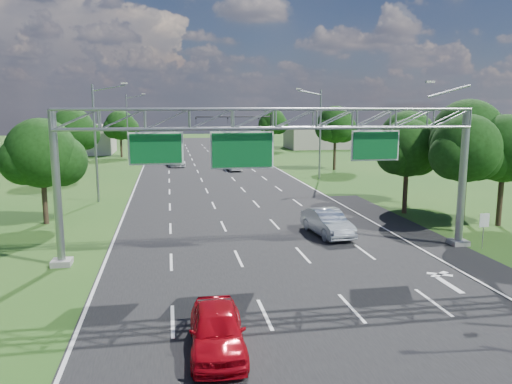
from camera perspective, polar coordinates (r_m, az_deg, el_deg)
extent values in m
plane|color=#215118|center=(45.33, -3.00, -0.64)|extent=(220.00, 220.00, 0.00)
cube|color=black|center=(45.33, -3.00, -0.64)|extent=(18.00, 180.00, 0.02)
cube|color=black|center=(33.27, 18.36, -4.93)|extent=(3.00, 30.00, 0.02)
cube|color=gray|center=(32.21, 22.10, -5.35)|extent=(1.00, 1.00, 0.30)
cylinder|color=gray|center=(31.48, 22.54, 1.44)|extent=(0.44, 0.44, 8.00)
cube|color=gray|center=(28.02, -21.31, -7.50)|extent=(1.00, 1.00, 0.30)
cylinder|color=gray|center=(27.18, -21.80, 0.29)|extent=(0.40, 0.40, 8.00)
cylinder|color=gray|center=(30.60, 21.23, 10.70)|extent=(2.54, 0.12, 0.79)
cube|color=beige|center=(30.02, 19.28, 11.80)|extent=(0.50, 0.22, 0.12)
cube|color=white|center=(26.34, -11.35, 4.90)|extent=(2.80, 0.05, 1.70)
cube|color=#0A5524|center=(26.28, -11.36, 4.89)|extent=(2.62, 0.05, 1.52)
cube|color=white|center=(26.63, -1.59, 4.81)|extent=(3.40, 0.05, 2.00)
cube|color=#0A5524|center=(26.57, -1.57, 4.80)|extent=(3.22, 0.05, 1.82)
cube|color=white|center=(28.68, 13.47, 5.20)|extent=(2.80, 0.05, 1.70)
cube|color=#0A5524|center=(28.62, 13.52, 5.19)|extent=(2.62, 0.05, 1.52)
cylinder|color=gray|center=(31.69, 24.53, -4.18)|extent=(0.06, 0.06, 2.00)
cube|color=white|center=(31.52, 24.65, -2.95)|extent=(0.60, 0.04, 0.80)
cylinder|color=black|center=(81.07, 1.72, 6.42)|extent=(0.24, 0.24, 7.00)
cylinder|color=black|center=(79.96, -2.53, 8.59)|extent=(12.00, 0.18, 0.18)
imported|color=black|center=(79.42, -6.87, 8.13)|extent=(0.18, 0.22, 1.10)
imported|color=black|center=(79.85, -3.25, 8.19)|extent=(0.18, 0.22, 1.10)
imported|color=black|center=(80.59, 0.32, 8.22)|extent=(0.18, 0.22, 1.10)
cylinder|color=gray|center=(44.80, -17.88, 5.24)|extent=(0.20, 0.20, 10.00)
cylinder|color=gray|center=(44.56, -16.51, 11.34)|extent=(2.78, 0.12, 0.60)
cube|color=beige|center=(44.46, -14.83, 11.93)|extent=(0.55, 0.22, 0.12)
cylinder|color=gray|center=(79.57, -14.48, 7.14)|extent=(0.20, 0.20, 10.00)
cylinder|color=gray|center=(79.43, -13.68, 10.56)|extent=(2.78, 0.12, 0.60)
cube|color=beige|center=(79.37, -12.73, 10.89)|extent=(0.55, 0.22, 0.12)
cylinder|color=gray|center=(56.91, 7.35, 6.47)|extent=(0.20, 0.20, 10.00)
cylinder|color=gray|center=(56.48, 6.17, 11.24)|extent=(2.78, 0.12, 0.60)
cube|color=beige|center=(56.15, 4.87, 11.68)|extent=(0.55, 0.22, 0.12)
cylinder|color=#2D2116|center=(35.37, 22.47, -1.22)|extent=(0.36, 0.36, 3.74)
sphere|color=black|center=(34.92, 22.86, 4.64)|extent=(4.40, 4.40, 4.40)
sphere|color=black|center=(35.90, 23.94, 3.80)|extent=(3.30, 3.30, 3.30)
sphere|color=black|center=(34.17, 21.68, 3.88)|extent=(3.08, 3.08, 3.08)
cylinder|color=#2D2116|center=(38.89, 22.64, 0.02)|extent=(0.36, 0.36, 4.18)
sphere|color=black|center=(38.47, 23.03, 6.04)|extent=(5.00, 5.00, 5.00)
sphere|color=black|center=(39.53, 24.19, 5.13)|extent=(3.75, 3.75, 3.75)
sphere|color=black|center=(37.65, 21.79, 5.29)|extent=(3.50, 3.50, 3.50)
cylinder|color=#2D2116|center=(40.06, 16.68, -0.01)|extent=(0.36, 0.36, 3.30)
sphere|color=black|center=(39.65, 16.92, 4.85)|extent=(4.40, 4.40, 4.40)
sphere|color=black|center=(40.56, 18.02, 4.11)|extent=(3.30, 3.30, 3.30)
sphere|color=black|center=(38.98, 15.78, 4.18)|extent=(3.08, 3.08, 3.08)
cylinder|color=#2D2116|center=(38.16, 26.11, -0.90)|extent=(0.36, 0.36, 3.52)
sphere|color=black|center=(37.73, 26.51, 4.49)|extent=(4.60, 4.60, 4.60)
sphere|color=black|center=(36.92, 25.44, 3.76)|extent=(3.22, 3.22, 3.22)
cylinder|color=#2D2116|center=(44.46, 16.70, 1.06)|extent=(0.36, 0.36, 3.52)
sphere|color=black|center=(44.09, 16.93, 5.79)|extent=(4.80, 4.80, 4.80)
sphere|color=black|center=(45.03, 18.04, 5.04)|extent=(3.60, 3.60, 3.60)
sphere|color=black|center=(43.37, 15.80, 5.15)|extent=(3.36, 3.36, 3.36)
cylinder|color=#2D2116|center=(37.86, -22.98, -1.09)|extent=(0.36, 0.36, 3.08)
sphere|color=black|center=(37.42, -23.33, 4.12)|extent=(4.80, 4.80, 4.80)
sphere|color=black|center=(37.60, -21.35, 3.35)|extent=(3.60, 3.60, 3.60)
sphere|color=black|center=(37.43, -24.99, 3.27)|extent=(3.36, 3.36, 3.36)
cylinder|color=#2D2116|center=(60.54, -20.05, 3.18)|extent=(0.36, 0.36, 3.74)
sphere|color=black|center=(60.27, -20.26, 6.76)|extent=(4.80, 4.80, 4.80)
sphere|color=black|center=(60.49, -19.03, 6.27)|extent=(3.60, 3.60, 3.60)
sphere|color=black|center=(60.20, -21.30, 6.24)|extent=(3.36, 3.36, 3.36)
cylinder|color=#2D2116|center=(84.86, -15.14, 4.98)|extent=(0.36, 0.36, 3.30)
sphere|color=black|center=(84.67, -15.25, 7.39)|extent=(4.80, 4.80, 4.80)
sphere|color=black|center=(84.99, -14.40, 7.03)|extent=(3.60, 3.60, 3.60)
sphere|color=black|center=(84.49, -15.99, 7.03)|extent=(3.36, 3.36, 3.36)
cylinder|color=#2D2116|center=(66.12, 8.97, 4.24)|extent=(0.36, 0.36, 3.96)
sphere|color=black|center=(65.87, 9.06, 7.62)|extent=(4.80, 4.80, 4.80)
sphere|color=black|center=(66.67, 9.92, 7.11)|extent=(3.60, 3.60, 3.60)
sphere|color=black|center=(65.26, 8.23, 7.20)|extent=(3.36, 3.36, 3.36)
cylinder|color=#2D2116|center=(94.49, 1.91, 5.82)|extent=(0.36, 0.36, 3.52)
sphere|color=black|center=(94.32, 1.92, 8.05)|extent=(4.80, 4.80, 4.80)
sphere|color=black|center=(94.98, 2.58, 7.70)|extent=(3.60, 3.60, 3.60)
sphere|color=black|center=(93.82, 1.30, 7.75)|extent=(3.36, 3.36, 3.36)
cube|color=#B0A593|center=(93.93, -20.24, 5.66)|extent=(14.00, 10.00, 5.00)
cube|color=#B0A593|center=(100.83, 7.04, 6.14)|extent=(12.00, 9.00, 4.00)
imported|color=#B30813|center=(17.33, -4.48, -15.40)|extent=(2.04, 4.62, 1.55)
imported|color=silver|center=(32.26, 8.15, -3.47)|extent=(2.32, 5.19, 1.66)
imported|color=silver|center=(70.37, -9.13, 3.55)|extent=(2.66, 5.34, 1.49)
imported|color=black|center=(74.88, -3.79, 3.86)|extent=(2.13, 4.05, 1.09)
imported|color=white|center=(64.73, -2.62, 3.09)|extent=(1.93, 4.36, 1.39)
cube|color=silver|center=(86.49, -2.04, 5.33)|extent=(2.31, 5.68, 2.83)
cube|color=silver|center=(82.62, -1.65, 4.77)|extent=(2.19, 2.10, 2.08)
cylinder|color=black|center=(82.71, -2.39, 4.37)|extent=(0.33, 0.94, 0.94)
cylinder|color=black|center=(83.01, -0.96, 4.40)|extent=(0.33, 0.94, 0.94)
cylinder|color=black|center=(88.31, -2.87, 4.71)|extent=(0.33, 0.94, 0.94)
cylinder|color=black|center=(88.59, -1.53, 4.73)|extent=(0.33, 0.94, 0.94)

